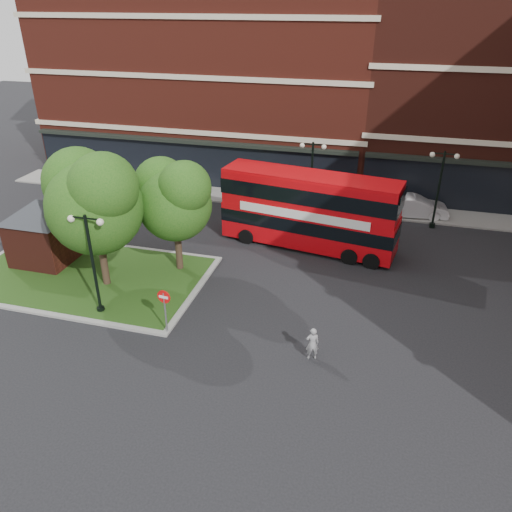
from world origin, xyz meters
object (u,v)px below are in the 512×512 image
(woman, at_px, (312,344))
(car_white, at_px, (414,207))
(car_silver, at_px, (260,201))
(bus, at_px, (309,206))

(woman, height_order, car_white, woman)
(car_silver, bearing_deg, woman, -151.17)
(woman, relative_size, car_silver, 0.42)
(car_white, bearing_deg, bus, 129.76)
(bus, distance_m, car_silver, 6.68)
(bus, bearing_deg, car_silver, 140.36)
(car_silver, distance_m, car_white, 10.44)
(bus, relative_size, woman, 6.97)
(car_silver, height_order, car_white, car_white)
(woman, distance_m, car_silver, 16.31)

